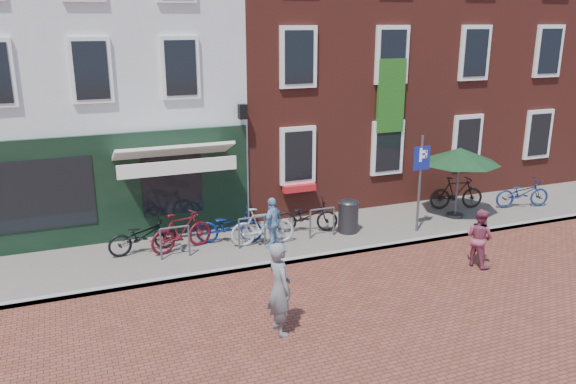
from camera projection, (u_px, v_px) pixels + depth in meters
name	position (u px, v px, depth m)	size (l,w,h in m)	color
ground	(324.00, 259.00, 14.60)	(80.00, 80.00, 0.00)	brown
sidewalk	(334.00, 232.00, 16.27)	(24.00, 3.00, 0.10)	slate
building_stucco	(83.00, 64.00, 17.81)	(8.00, 8.00, 9.00)	silver
building_brick_mid	(294.00, 44.00, 20.13)	(6.00, 8.00, 10.00)	maroon
building_brick_right	(438.00, 42.00, 22.23)	(6.00, 8.00, 10.00)	maroon
filler_right	(565.00, 52.00, 24.66)	(7.00, 8.00, 9.00)	maroon
litter_bin	(348.00, 214.00, 16.03)	(0.56, 0.56, 1.03)	#2E2D30
parking_sign	(421.00, 172.00, 15.76)	(0.50, 0.08, 2.73)	#4C4C4F
parasol	(460.00, 153.00, 16.91)	(2.36, 2.36, 2.21)	#4C4C4F
woman	(280.00, 288.00, 10.91)	(0.67, 0.44, 1.85)	slate
boy	(479.00, 238.00, 14.00)	(0.71, 0.55, 1.45)	#903C53
cafe_person	(273.00, 222.00, 14.92)	(0.79, 0.33, 1.35)	#7AA3C5
bicycle_0	(143.00, 235.00, 14.62)	(0.61, 1.75, 0.92)	black
bicycle_1	(182.00, 231.00, 14.76)	(0.48, 1.70, 1.02)	#590D18
bicycle_2	(229.00, 226.00, 15.28)	(0.61, 1.75, 0.92)	navy
bicycle_3	(263.00, 226.00, 15.13)	(0.48, 1.70, 1.02)	#BCBDBF
bicycle_4	(307.00, 216.00, 16.09)	(0.61, 1.75, 0.92)	black
bicycle_5	(456.00, 193.00, 18.06)	(0.48, 1.70, 1.02)	black
bicycle_6	(522.00, 193.00, 18.22)	(0.61, 1.75, 0.92)	navy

